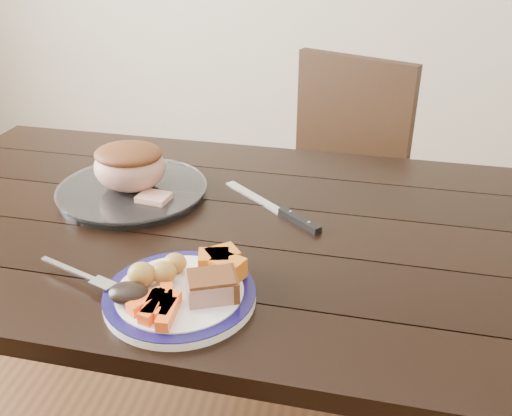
% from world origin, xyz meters
% --- Properties ---
extents(dining_table, '(1.63, 0.96, 0.75)m').
position_xyz_m(dining_table, '(0.00, 0.00, 0.66)').
color(dining_table, black).
rests_on(dining_table, ground).
extents(chair_far, '(0.56, 0.56, 0.93)m').
position_xyz_m(chair_far, '(0.21, 0.73, 0.52)').
color(chair_far, black).
rests_on(chair_far, ground).
extents(dinner_plate, '(0.27, 0.27, 0.02)m').
position_xyz_m(dinner_plate, '(-0.00, -0.29, 0.76)').
color(dinner_plate, white).
rests_on(dinner_plate, dining_table).
extents(plate_rim, '(0.27, 0.27, 0.02)m').
position_xyz_m(plate_rim, '(-0.00, -0.29, 0.77)').
color(plate_rim, '#120E46').
rests_on(plate_rim, dinner_plate).
extents(serving_platter, '(0.35, 0.35, 0.02)m').
position_xyz_m(serving_platter, '(-0.24, 0.08, 0.76)').
color(serving_platter, white).
rests_on(serving_platter, dining_table).
extents(pork_slice, '(0.10, 0.09, 0.04)m').
position_xyz_m(pork_slice, '(0.06, -0.29, 0.79)').
color(pork_slice, '#AF776B').
rests_on(pork_slice, dinner_plate).
extents(roasted_potatoes, '(0.09, 0.09, 0.04)m').
position_xyz_m(roasted_potatoes, '(-0.05, -0.27, 0.79)').
color(roasted_potatoes, gold).
rests_on(roasted_potatoes, dinner_plate).
extents(carrot_batons, '(0.08, 0.11, 0.02)m').
position_xyz_m(carrot_batons, '(-0.02, -0.35, 0.78)').
color(carrot_batons, '#FF5715').
rests_on(carrot_batons, dinner_plate).
extents(pumpkin_wedges, '(0.10, 0.09, 0.04)m').
position_xyz_m(pumpkin_wedges, '(0.05, -0.22, 0.79)').
color(pumpkin_wedges, orange).
rests_on(pumpkin_wedges, dinner_plate).
extents(dark_mushroom, '(0.07, 0.05, 0.03)m').
position_xyz_m(dark_mushroom, '(-0.08, -0.33, 0.79)').
color(dark_mushroom, black).
rests_on(dark_mushroom, dinner_plate).
extents(fork, '(0.17, 0.08, 0.00)m').
position_xyz_m(fork, '(-0.19, -0.28, 0.77)').
color(fork, silver).
rests_on(fork, dinner_plate).
extents(roast_joint, '(0.17, 0.15, 0.11)m').
position_xyz_m(roast_joint, '(-0.24, 0.08, 0.82)').
color(roast_joint, tan).
rests_on(roast_joint, serving_platter).
extents(cut_slice, '(0.08, 0.07, 0.02)m').
position_xyz_m(cut_slice, '(-0.17, 0.03, 0.78)').
color(cut_slice, tan).
rests_on(cut_slice, serving_platter).
extents(carving_knife, '(0.25, 0.23, 0.01)m').
position_xyz_m(carving_knife, '(0.14, 0.05, 0.76)').
color(carving_knife, silver).
rests_on(carving_knife, dining_table).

